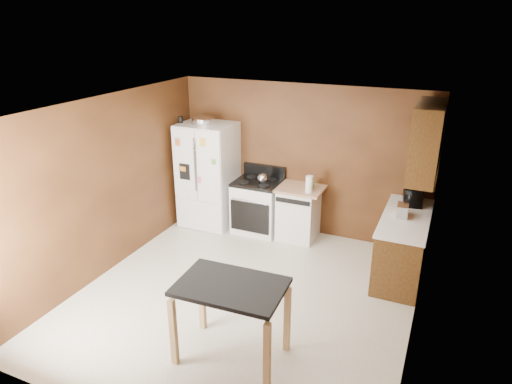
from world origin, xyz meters
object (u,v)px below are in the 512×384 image
Objects in this scene: microwave at (413,194)px; island at (231,297)px; kettle at (262,179)px; green_canister at (311,184)px; paper_towel at (309,184)px; pen_cup at (181,120)px; gas_range at (258,205)px; roasting_pan at (203,120)px; toaster at (402,211)px; dishwasher at (298,212)px; refrigerator at (208,175)px.

microwave reaches higher than island.
kettle reaches higher than island.
paper_towel is at bearing -81.63° from green_canister.
kettle is 0.64× the size of paper_towel.
microwave is (1.53, 0.17, 0.01)m from paper_towel.
pen_cup is 0.10× the size of island.
microwave is 2.52m from gas_range.
microwave reaches higher than kettle.
green_canister is (1.87, 0.13, -0.90)m from roasting_pan.
paper_towel is at bearing 1.62° from pen_cup.
microwave is at bearing 64.43° from island.
roasting_pan reaches higher than toaster.
pen_cup reaches higher than green_canister.
pen_cup is 2.49m from dishwasher.
pen_cup is at bearing -160.90° from roasting_pan.
microwave is at bearing 1.50° from gas_range.
paper_towel reaches higher than kettle.
microwave is (3.79, 0.24, -0.82)m from pen_cup.
kettle is at bearing 165.92° from toaster.
roasting_pan is at bearing 169.06° from toaster.
roasting_pan is 1.38m from kettle.
roasting_pan is 0.80× the size of microwave.
toaster is at bearing -7.84° from roasting_pan.
pen_cup is 1.69m from kettle.
paper_towel is 2.27× the size of green_canister.
kettle is 0.09× the size of refrigerator.
gas_range reaches higher than green_canister.
roasting_pan reaches higher than kettle.
refrigerator is at bearing -11.33° from roasting_pan.
refrigerator is at bearing -175.64° from green_canister.
paper_towel is 1.84m from refrigerator.
pen_cup is 0.46× the size of toaster.
pen_cup is 3.81m from island.
gas_range is (1.33, 0.17, -1.39)m from pen_cup.
microwave is 0.27× the size of refrigerator.
toaster is 0.22× the size of gas_range.
kettle is 0.36× the size of microwave.
paper_towel is at bearing -1.86° from roasting_pan.
microwave is 0.54× the size of dishwasher.
refrigerator is (0.06, -0.01, -0.95)m from roasting_pan.
roasting_pan is 3.49m from toaster.
paper_towel is 1.09m from gas_range.
refrigerator is at bearing 178.45° from paper_towel.
pen_cup is 1.94m from gas_range.
dishwasher is (1.63, 0.09, -0.45)m from refrigerator.
microwave is 1.83m from dishwasher.
toaster is 1.83m from dishwasher.
roasting_pan reaches higher than island.
paper_towel reaches higher than island.
gas_range is at bearing -175.08° from green_canister.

